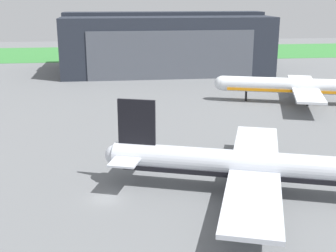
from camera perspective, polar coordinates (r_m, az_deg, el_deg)
name	(u,v)px	position (r m, az deg, el deg)	size (l,w,h in m)	color
ground_plane	(106,198)	(62.44, -7.88, -9.08)	(440.00, 440.00, 0.00)	slate
grass_field_strip	(108,53)	(217.08, -7.65, 9.13)	(440.00, 56.00, 0.08)	#367F38
maintenance_hangar	(164,43)	(165.90, -0.48, 10.53)	(71.19, 40.09, 20.78)	#232833
airliner_far_right	(302,87)	(118.72, 16.59, 4.81)	(41.60, 34.85, 12.99)	silver
airliner_near_right	(260,167)	(63.35, 11.63, -5.05)	(43.02, 38.98, 12.53)	silver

